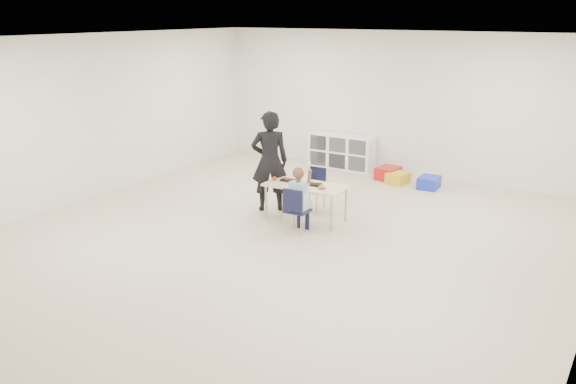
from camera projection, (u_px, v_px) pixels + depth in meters
The scene contains 16 objects.
room at pixel (279, 145), 8.27m from camera, with size 9.00×9.02×2.80m.
table at pixel (306, 202), 9.48m from camera, with size 1.28×0.67×0.58m.
chair_near at pixel (298, 210), 8.95m from camera, with size 0.34×0.31×0.69m, color black, non-canonical shape.
chair_far at pixel (313, 189), 9.98m from camera, with size 0.34×0.31×0.69m, color black, non-canonical shape.
child at pixel (298, 197), 8.89m from camera, with size 0.46×0.46×1.09m, color #A0B1D9, non-canonical shape.
lunch_tray_near at pixel (314, 184), 9.37m from camera, with size 0.22×0.16×0.03m, color black.
lunch_tray_far at pixel (288, 180), 9.60m from camera, with size 0.22×0.16×0.03m, color black.
milk_carton at pixel (301, 183), 9.28m from camera, with size 0.07×0.07×0.10m, color white.
bread_roll at pixel (322, 187), 9.16m from camera, with size 0.09×0.09×0.07m, color tan.
apple_near at pixel (301, 181), 9.49m from camera, with size 0.07×0.07×0.07m, color #9D1F0E.
apple_far at pixel (274, 179), 9.61m from camera, with size 0.07×0.07×0.07m, color #9D1F0E.
cubby_shelf at pixel (341, 151), 12.66m from camera, with size 1.40×0.40×0.70m, color white.
adult at pixel (270, 161), 9.83m from camera, with size 0.60×0.39×1.64m, color black.
bin_red at pixel (388, 173), 11.86m from camera, with size 0.38×0.49×0.24m, color #B41712.
bin_yellow at pixel (398, 178), 11.56m from camera, with size 0.33×0.43×0.21m, color gold.
bin_blue at pixel (429, 183), 11.24m from camera, with size 0.35×0.45×0.22m, color #172BAF.
Camera 1 is at (4.37, -6.83, 3.15)m, focal length 38.00 mm.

